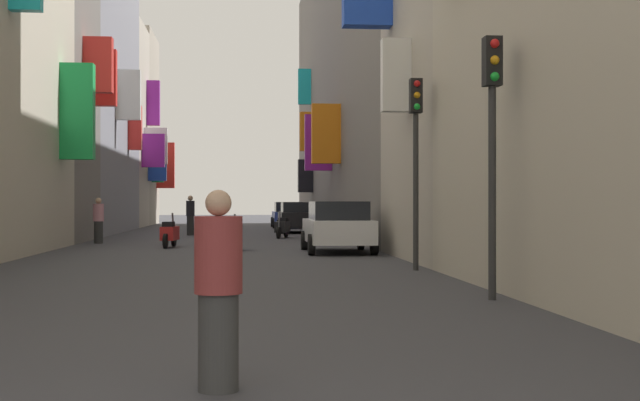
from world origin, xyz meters
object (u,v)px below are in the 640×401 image
Objects in this scene: scooter_blue at (232,235)px; traffic_light_far_corner at (416,140)px; parked_car_black at (297,217)px; traffic_light_near_corner at (492,120)px; scooter_black at (282,227)px; scooter_red at (170,233)px; pedestrian_near_left at (99,221)px; pedestrian_crossing at (190,215)px; parked_car_white at (338,226)px; pedestrian_near_right at (218,291)px; parked_car_blue at (288,214)px.

scooter_blue is 9.62m from traffic_light_far_corner.
parked_car_black is 1.10× the size of traffic_light_near_corner.
scooter_red is at bearing -119.59° from scooter_black.
pedestrian_near_left is at bearing 134.33° from scooter_blue.
traffic_light_near_corner is (8.95, -19.13, 1.92)m from pedestrian_near_left.
parked_car_white is at bearing -69.72° from pedestrian_crossing.
scooter_red is 1.04× the size of pedestrian_crossing.
traffic_light_near_corner is (3.99, 6.07, 1.96)m from pedestrian_near_right.
parked_car_blue is (0.01, 8.16, -0.00)m from parked_car_black.
scooter_red is 8.22m from scooter_black.
traffic_light_far_corner reaches higher than pedestrian_crossing.
pedestrian_crossing reaches higher than scooter_blue.
pedestrian_crossing reaches higher than scooter_red.
parked_car_blue reaches higher than scooter_black.
scooter_red is 0.44× the size of traffic_light_far_corner.
pedestrian_near_right is at bearing -108.57° from traffic_light_far_corner.
pedestrian_crossing is at bearing 139.79° from scooter_black.
scooter_black is 23.45m from traffic_light_near_corner.
parked_car_white is 10.23m from pedestrian_near_left.
pedestrian_near_right is 0.38× the size of traffic_light_far_corner.
traffic_light_near_corner is (6.08, -26.61, 1.85)m from pedestrian_crossing.
parked_car_blue is at bearing 86.00° from scooter_black.
pedestrian_crossing is 1.13× the size of pedestrian_near_right.
parked_car_black is at bearing 32.33° from pedestrian_crossing.
parked_car_black is 17.04m from parked_car_white.
pedestrian_near_right is (-3.04, -18.80, -0.00)m from parked_car_white.
parked_car_blue is 1.12× the size of traffic_light_near_corner.
parked_car_white is 3.46m from scooter_blue.
pedestrian_near_left is at bearing -112.72° from parked_car_blue.
scooter_black is at bearing 77.60° from scooter_blue.
parked_car_blue is 2.71× the size of pedestrian_near_left.
scooter_black is at bearing 96.83° from traffic_light_far_corner.
parked_car_black is 2.52× the size of scooter_blue.
parked_car_blue is at bearing 91.62° from traffic_light_near_corner.
scooter_black is at bearing 86.30° from pedestrian_near_right.
scooter_red is (-5.20, 3.36, -0.33)m from parked_car_white.
parked_car_blue is 2.53× the size of scooter_black.
traffic_light_near_corner reaches higher than pedestrian_crossing.
scooter_blue is 1.06× the size of pedestrian_near_left.
scooter_red is at bearing 95.58° from pedestrian_near_right.
parked_car_white is at bearing -83.79° from scooter_black.
parked_car_white is at bearing -89.56° from parked_car_black.
pedestrian_near_right is (2.17, -22.16, 0.32)m from scooter_red.
traffic_light_far_corner is (1.06, -32.14, 2.07)m from parked_car_blue.
parked_car_blue reaches higher than scooter_blue.
scooter_black is at bearing 31.01° from pedestrian_near_left.
parked_car_blue is 38.00m from traffic_light_near_corner.
parked_car_blue is at bearing 90.26° from parked_car_white.
parked_car_white reaches higher than parked_car_black.
pedestrian_crossing is at bearing 93.66° from pedestrian_near_right.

